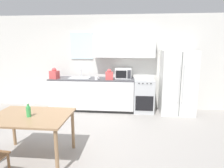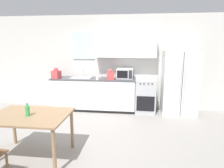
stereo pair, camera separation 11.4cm
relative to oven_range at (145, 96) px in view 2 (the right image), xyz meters
The scene contains 12 objects.
ground_plane 2.34m from the oven_range, 122.88° to the right, with size 12.00×12.00×0.00m, color gray.
wall_back 1.54m from the oven_range, 164.96° to the left, with size 12.00×0.38×2.70m.
kitchen_counter 1.47m from the oven_range, behind, with size 2.39×0.66×0.93m.
oven_range is the anchor object (origin of this frame).
refrigerator 0.98m from the oven_range, ahead, with size 0.89×0.75×1.72m.
kitchen_sink 1.88m from the oven_range, behind, with size 0.58×0.43×0.23m.
microwave 0.85m from the oven_range, behind, with size 0.45×0.39×0.28m.
coffee_mug 1.42m from the oven_range, 169.38° to the right, with size 0.12×0.09×0.09m.
grocery_bag_0 2.58m from the oven_range, behind, with size 0.27×0.24×0.31m.
grocery_bag_1 1.14m from the oven_range, 169.99° to the right, with size 0.23×0.20×0.29m.
dining_table 3.27m from the oven_range, 127.17° to the right, with size 1.26×0.92×0.75m.
drink_bottle 3.32m from the oven_range, 126.55° to the right, with size 0.07×0.07×0.23m.
Camera 2 is at (0.99, -3.56, 1.88)m, focal length 32.00 mm.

